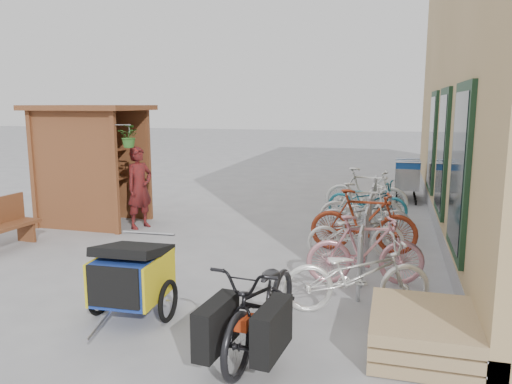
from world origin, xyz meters
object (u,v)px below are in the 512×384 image
(kiosk, at_px, (87,148))
(shopping_carts, at_px, (407,175))
(cargo_bike, at_px, (262,305))
(bike_3, at_px, (363,221))
(child_trailer, at_px, (132,274))
(bike_4, at_px, (364,216))
(bike_0, at_px, (357,275))
(bike_7, at_px, (366,193))
(bike_5, at_px, (361,208))
(bike_6, at_px, (367,201))
(bike_2, at_px, (356,233))
(pallet_stack, at_px, (422,332))
(person_kiosk, at_px, (140,188))
(bike_1, at_px, (366,250))

(kiosk, relative_size, shopping_carts, 1.51)
(cargo_bike, distance_m, bike_3, 3.76)
(child_trailer, distance_m, cargo_bike, 1.68)
(bike_3, bearing_deg, bike_4, 3.52)
(bike_0, distance_m, bike_7, 5.15)
(bike_7, bearing_deg, kiosk, 117.03)
(shopping_carts, distance_m, bike_3, 5.07)
(bike_5, relative_size, bike_6, 0.96)
(bike_2, xyz_separation_m, bike_5, (-0.02, 1.60, 0.08))
(pallet_stack, bearing_deg, bike_5, 101.05)
(person_kiosk, bearing_deg, bike_6, -45.16)
(bike_5, bearing_deg, child_trailer, 140.59)
(pallet_stack, bearing_deg, bike_0, 129.77)
(shopping_carts, relative_size, bike_6, 0.98)
(kiosk, height_order, bike_6, kiosk)
(bike_0, xyz_separation_m, bike_5, (-0.19, 3.73, 0.03))
(bike_0, distance_m, bike_2, 2.14)
(shopping_carts, height_order, bike_7, shopping_carts)
(bike_0, height_order, bike_4, bike_0)
(kiosk, distance_m, bike_5, 5.53)
(cargo_bike, bearing_deg, kiosk, 143.85)
(cargo_bike, distance_m, person_kiosk, 5.55)
(pallet_stack, xyz_separation_m, bike_7, (-0.89, 5.99, 0.32))
(person_kiosk, height_order, bike_5, person_kiosk)
(shopping_carts, xyz_separation_m, bike_4, (-0.81, -4.19, -0.19))
(child_trailer, distance_m, bike_3, 4.06)
(child_trailer, xyz_separation_m, bike_4, (2.36, 4.10, -0.08))
(person_kiosk, distance_m, bike_2, 4.35)
(pallet_stack, bearing_deg, shopping_carts, 90.00)
(shopping_carts, relative_size, bike_0, 0.96)
(kiosk, xyz_separation_m, cargo_bike, (4.75, -4.26, -1.07))
(pallet_stack, height_order, bike_7, bike_7)
(child_trailer, xyz_separation_m, cargo_bike, (1.64, -0.40, -0.02))
(cargo_bike, height_order, person_kiosk, person_kiosk)
(bike_5, bearing_deg, bike_1, 171.88)
(pallet_stack, bearing_deg, bike_4, 101.16)
(bike_5, xyz_separation_m, bike_6, (0.06, 0.98, -0.04))
(child_trailer, relative_size, bike_2, 1.02)
(bike_7, bearing_deg, cargo_bike, 179.77)
(shopping_carts, bearing_deg, bike_3, -98.82)
(bike_1, bearing_deg, bike_0, 164.41)
(bike_0, bearing_deg, child_trailer, 92.06)
(kiosk, relative_size, bike_2, 1.63)
(child_trailer, bearing_deg, shopping_carts, 66.66)
(person_kiosk, xyz_separation_m, bike_6, (4.29, 1.73, -0.36))
(bike_1, distance_m, bike_7, 4.21)
(cargo_bike, xyz_separation_m, bike_3, (0.75, 3.68, 0.04))
(pallet_stack, distance_m, bike_6, 5.63)
(bike_3, bearing_deg, shopping_carts, -7.63)
(bike_5, bearing_deg, bike_3, 172.19)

